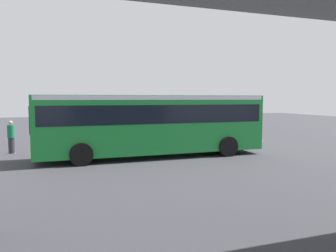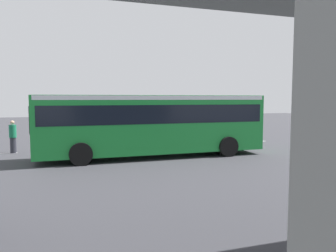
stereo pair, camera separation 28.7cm
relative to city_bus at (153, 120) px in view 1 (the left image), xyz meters
The scene contains 8 objects.
ground 2.09m from the city_bus, 99.50° to the right, with size 80.00×80.00×0.00m, color #38383D.
city_bus is the anchor object (origin of this frame).
pedestrian 7.89m from the city_bus, 25.92° to the right, with size 0.38×0.38×1.79m.
traffic_sign 6.15m from the city_bus, 72.32° to the right, with size 0.08×0.60×2.80m.
lane_dash_leftmost 9.03m from the city_bus, 157.27° to the right, with size 2.00×0.20×0.01m, color silver.
lane_dash_left 5.69m from the city_bus, 140.55° to the right, with size 2.00×0.20×0.01m, color silver.
lane_dash_centre 3.90m from the city_bus, 92.49° to the right, with size 2.00×0.20×0.01m, color silver.
lane_dash_right 5.48m from the city_bus, 41.55° to the right, with size 2.00×0.20×0.01m, color silver.
Camera 1 is at (4.80, 16.83, 2.98)m, focal length 34.60 mm.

